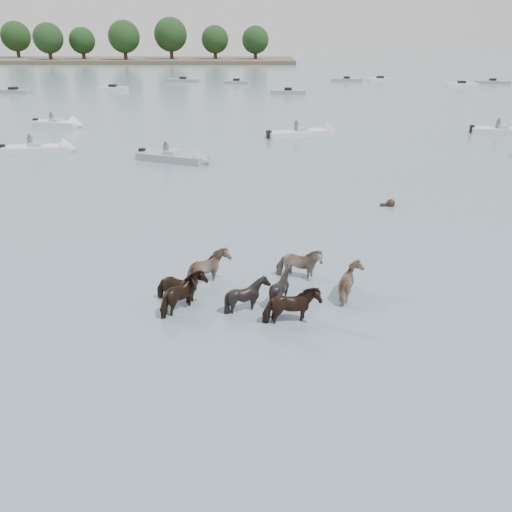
{
  "coord_description": "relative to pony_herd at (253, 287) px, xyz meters",
  "views": [
    {
      "loc": [
        1.13,
        -13.21,
        7.91
      ],
      "look_at": [
        0.96,
        3.25,
        1.1
      ],
      "focal_mm": 38.09,
      "sensor_mm": 36.0,
      "label": 1
    }
  ],
  "objects": [
    {
      "name": "motorboat_a",
      "position": [
        -14.94,
        22.82,
        -0.2
      ],
      "size": [
        5.25,
        2.4,
        1.92
      ],
      "rotation": [
        0.0,
        0.0,
        0.17
      ],
      "color": "silver",
      "rests_on": "ground"
    },
    {
      "name": "motorboat_f",
      "position": [
        -17.56,
        33.92,
        -0.2
      ],
      "size": [
        5.05,
        2.76,
        1.92
      ],
      "rotation": [
        0.0,
        0.0,
        -0.26
      ],
      "color": "silver",
      "rests_on": "ground"
    },
    {
      "name": "distant_flotilla",
      "position": [
        0.03,
        74.09,
        -0.17
      ],
      "size": [
        105.68,
        23.53,
        0.93
      ],
      "color": "gray",
      "rests_on": "ground"
    },
    {
      "name": "motorboat_b",
      "position": [
        -4.95,
        19.8,
        -0.2
      ],
      "size": [
        5.41,
        3.49,
        1.92
      ],
      "rotation": [
        0.0,
        0.0,
        -0.4
      ],
      "color": "gray",
      "rests_on": "ground"
    },
    {
      "name": "shoreline",
      "position": [
        -70.89,
        147.73,
        0.07
      ],
      "size": [
        160.0,
        30.0,
        1.0
      ],
      "primitive_type": "cube",
      "color": "#4C4233",
      "rests_on": "ground"
    },
    {
      "name": "motorboat_c",
      "position": [
        4.21,
        29.71,
        -0.21
      ],
      "size": [
        6.31,
        3.85,
        1.92
      ],
      "rotation": [
        0.0,
        0.0,
        0.4
      ],
      "color": "silver",
      "rests_on": "ground"
    },
    {
      "name": "ground",
      "position": [
        -0.89,
        -2.27,
        -0.43
      ],
      "size": [
        400.0,
        400.0,
        0.0
      ],
      "primitive_type": "plane",
      "color": "slate",
      "rests_on": "ground"
    },
    {
      "name": "pony_herd",
      "position": [
        0.0,
        0.0,
        0.0
      ],
      "size": [
        7.06,
        4.2,
        1.42
      ],
      "color": "black",
      "rests_on": "ground"
    },
    {
      "name": "swimming_pony",
      "position": [
        6.55,
        10.17,
        -0.33
      ],
      "size": [
        0.72,
        0.44,
        0.44
      ],
      "color": "black",
      "rests_on": "ground"
    },
    {
      "name": "motorboat_e",
      "position": [
        21.12,
        30.55,
        -0.2
      ],
      "size": [
        5.5,
        2.59,
        1.92
      ],
      "rotation": [
        0.0,
        0.0,
        -0.2
      ],
      "color": "silver",
      "rests_on": "ground"
    },
    {
      "name": "treeline",
      "position": [
        -72.49,
        147.57,
        6.16
      ],
      "size": [
        147.56,
        21.65,
        11.79
      ],
      "color": "#382619",
      "rests_on": "ground"
    }
  ]
}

